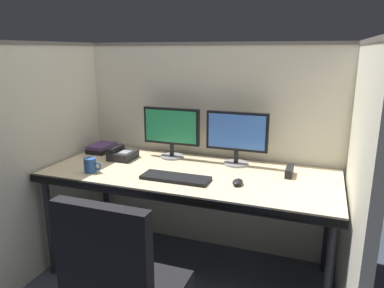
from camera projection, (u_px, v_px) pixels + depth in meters
cubicle_partition_rear at (210, 148)px, 2.77m from camera, size 2.21×0.06×1.57m
cubicle_partition_left at (55, 154)px, 2.60m from camera, size 0.06×1.41×1.57m
cubicle_partition_right at (356, 190)px, 1.94m from camera, size 0.06×1.41×1.57m
desk at (189, 180)px, 2.38m from camera, size 1.90×0.80×0.74m
monitor_left at (171, 129)px, 2.65m from camera, size 0.43×0.17×0.37m
monitor_right at (237, 135)px, 2.48m from camera, size 0.43×0.17×0.37m
keyboard_main at (176, 178)px, 2.24m from camera, size 0.43×0.15×0.02m
computer_mouse at (238, 182)px, 2.15m from camera, size 0.06×0.10×0.04m
book_stack at (101, 148)px, 2.85m from camera, size 0.16×0.21×0.06m
desk_phone at (122, 154)px, 2.66m from camera, size 0.17×0.19×0.09m
coffee_mug at (91, 165)px, 2.37m from camera, size 0.13×0.08×0.09m
red_stapler at (289, 171)px, 2.31m from camera, size 0.04×0.15×0.06m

